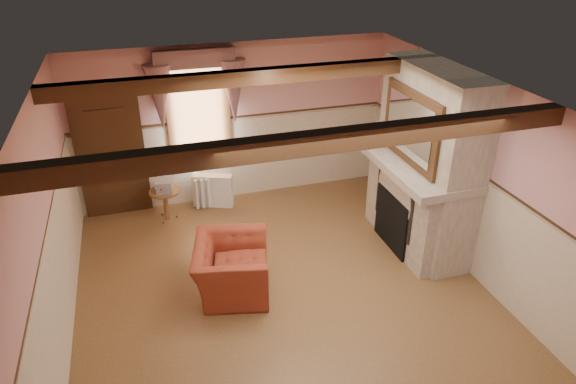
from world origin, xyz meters
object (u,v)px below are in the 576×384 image
object	(u,v)px
radiator	(213,190)
mantel_clock	(396,138)
bowl	(415,156)
side_table	(166,205)
oil_lamp	(403,141)
armchair	(232,268)

from	to	relation	value
radiator	mantel_clock	world-z (taller)	mantel_clock
bowl	side_table	bearing A→B (deg)	153.61
side_table	mantel_clock	xyz separation A→B (m)	(3.58, -1.19, 1.25)
mantel_clock	oil_lamp	distance (m)	0.21
armchair	side_table	world-z (taller)	armchair
radiator	bowl	bearing A→B (deg)	-14.58
armchair	mantel_clock	world-z (taller)	mantel_clock
armchair	radiator	xyz separation A→B (m)	(0.16, 2.44, -0.06)
radiator	bowl	distance (m)	3.59
bowl	oil_lamp	world-z (taller)	oil_lamp
radiator	oil_lamp	distance (m)	3.42
radiator	bowl	size ratio (longest dim) A/B	1.90
armchair	radiator	bearing A→B (deg)	9.48
armchair	bowl	bearing A→B (deg)	-68.37
mantel_clock	oil_lamp	xyz separation A→B (m)	(0.00, -0.21, 0.04)
armchair	bowl	size ratio (longest dim) A/B	3.05
radiator	bowl	world-z (taller)	bowl
oil_lamp	armchair	bearing A→B (deg)	-164.26
radiator	oil_lamp	size ratio (longest dim) A/B	2.50
radiator	side_table	bearing A→B (deg)	-142.71
side_table	mantel_clock	size ratio (longest dim) A/B	2.29
armchair	mantel_clock	bearing A→B (deg)	-57.38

